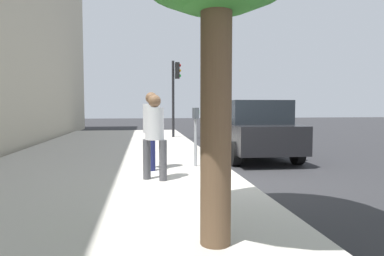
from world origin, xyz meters
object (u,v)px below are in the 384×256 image
(pedestrian_bystander, at_px, (155,131))
(traffic_signal, at_px, (175,86))
(parked_sedan_near, at_px, (252,129))
(parking_meter, at_px, (196,124))
(pedestrian_at_meter, at_px, (151,124))

(pedestrian_bystander, xyz_separation_m, traffic_signal, (9.28, -1.28, 1.46))
(pedestrian_bystander, height_order, parked_sedan_near, pedestrian_bystander)
(parking_meter, height_order, pedestrian_at_meter, pedestrian_at_meter)
(traffic_signal, bearing_deg, pedestrian_bystander, 172.13)
(pedestrian_bystander, height_order, traffic_signal, traffic_signal)
(pedestrian_at_meter, bearing_deg, pedestrian_bystander, -88.71)
(parking_meter, distance_m, pedestrian_at_meter, 1.08)
(pedestrian_at_meter, xyz_separation_m, parked_sedan_near, (2.29, -3.15, -0.29))
(pedestrian_at_meter, bearing_deg, parked_sedan_near, 35.69)
(traffic_signal, bearing_deg, pedestrian_at_meter, 170.81)
(traffic_signal, bearing_deg, parked_sedan_near, -162.58)
(parking_meter, height_order, pedestrian_bystander, pedestrian_bystander)
(pedestrian_at_meter, relative_size, pedestrian_bystander, 1.06)
(pedestrian_at_meter, relative_size, parked_sedan_near, 0.40)
(pedestrian_bystander, xyz_separation_m, parked_sedan_near, (3.44, -3.12, -0.22))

